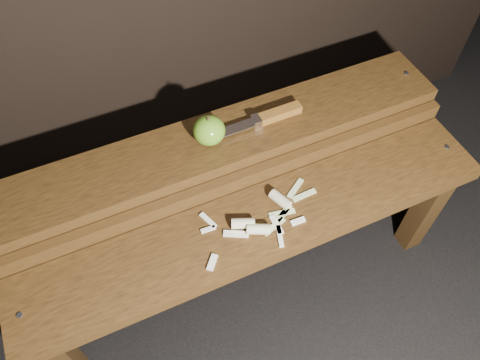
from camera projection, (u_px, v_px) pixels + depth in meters
name	position (u px, v px, depth m)	size (l,w,h in m)	color
ground	(248.00, 276.00, 1.49)	(60.00, 60.00, 0.00)	black
bench_front_tier	(260.00, 238.00, 1.17)	(1.20, 0.20, 0.42)	black
bench_rear_tier	(224.00, 158.00, 1.24)	(1.20, 0.21, 0.50)	black
apple	(209.00, 130.00, 1.13)	(0.08, 0.08, 0.08)	#5C8C1C
knife	(267.00, 118.00, 1.19)	(0.29, 0.04, 0.03)	brown
apple_scraps	(262.00, 218.00, 1.11)	(0.33, 0.16, 0.03)	beige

